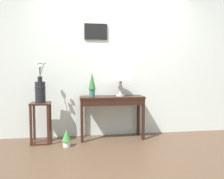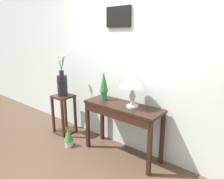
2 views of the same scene
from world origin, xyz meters
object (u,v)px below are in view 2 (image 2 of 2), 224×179
object	(u,v)px
pedestal_stand_left	(64,114)
potted_plant_on_console	(104,84)
console_table	(122,114)
flower_vase_tall	(62,82)
table_lamp	(133,79)
potted_plant_floor	(69,137)

from	to	relation	value
pedestal_stand_left	potted_plant_on_console	bearing A→B (deg)	5.47
potted_plant_on_console	pedestal_stand_left	world-z (taller)	potted_plant_on_console
console_table	pedestal_stand_left	xyz separation A→B (m)	(-1.15, -0.05, -0.28)
console_table	potted_plant_on_console	distance (m)	0.47
potted_plant_on_console	flower_vase_tall	bearing A→B (deg)	-174.54
table_lamp	potted_plant_on_console	xyz separation A→B (m)	(-0.48, 0.01, -0.14)
console_table	pedestal_stand_left	size ratio (longest dim) A/B	1.65
potted_plant_on_console	table_lamp	bearing A→B (deg)	-0.79
table_lamp	potted_plant_on_console	world-z (taller)	table_lamp
table_lamp	pedestal_stand_left	distance (m)	1.50
console_table	potted_plant_floor	world-z (taller)	console_table
table_lamp	flower_vase_tall	bearing A→B (deg)	-176.84
console_table	flower_vase_tall	distance (m)	1.18
flower_vase_tall	potted_plant_on_console	bearing A→B (deg)	5.46
table_lamp	potted_plant_on_console	bearing A→B (deg)	179.21
table_lamp	pedestal_stand_left	size ratio (longest dim) A/B	0.75
flower_vase_tall	potted_plant_floor	world-z (taller)	flower_vase_tall
potted_plant_on_console	pedestal_stand_left	xyz separation A→B (m)	(-0.82, -0.08, -0.62)
pedestal_stand_left	potted_plant_floor	bearing A→B (deg)	-31.65
potted_plant_on_console	potted_plant_floor	distance (m)	0.95
console_table	pedestal_stand_left	distance (m)	1.18
console_table	potted_plant_on_console	xyz separation A→B (m)	(-0.33, 0.03, 0.34)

